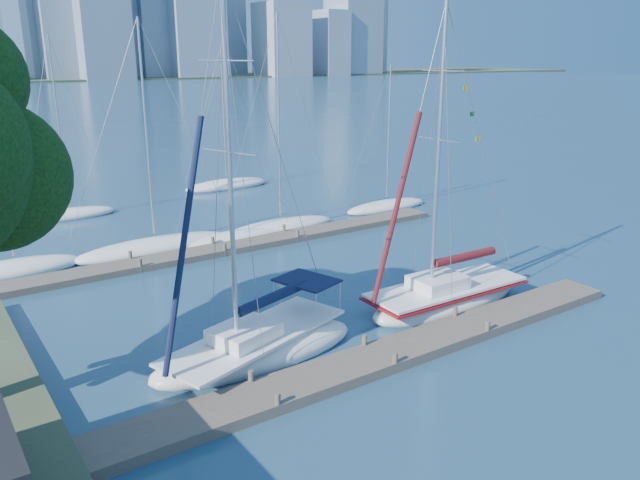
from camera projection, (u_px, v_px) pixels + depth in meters
ground at (379, 363)px, 23.70m from camera, size 700.00×700.00×0.00m
near_dock at (379, 358)px, 23.64m from camera, size 26.00×2.00×0.40m
far_dock at (234, 247)px, 37.38m from camera, size 30.00×1.80×0.36m
sailboat_navy at (256, 331)px, 23.73m from camera, size 9.03×5.26×14.51m
sailboat_maroon at (447, 284)px, 28.81m from camera, size 8.65×3.05×13.94m
bg_boat_0 at (16, 269)px, 33.29m from camera, size 7.10×4.30×12.24m
bg_boat_1 at (155, 247)px, 37.07m from camera, size 9.83×5.01×13.61m
bg_boat_2 at (234, 238)px, 39.10m from camera, size 7.56×2.95×12.30m
bg_boat_3 at (281, 226)px, 41.52m from camera, size 8.26×3.49×14.04m
bg_boat_5 at (386, 206)px, 47.23m from camera, size 7.54×2.93×10.92m
bg_boat_6 at (69, 214)px, 44.69m from camera, size 6.82×3.64×12.87m
bg_boat_7 at (227, 185)px, 54.72m from camera, size 7.83×2.62×12.28m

